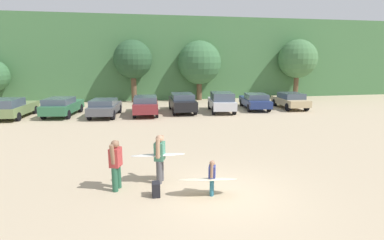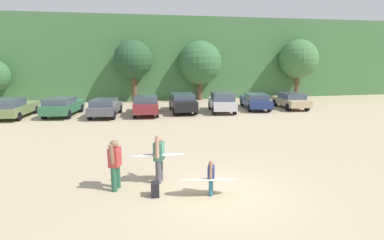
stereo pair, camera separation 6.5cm
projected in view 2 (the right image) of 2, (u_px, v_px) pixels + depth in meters
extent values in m
plane|color=tan|center=(224.00, 194.00, 9.51)|extent=(120.00, 120.00, 0.00)
cube|color=#427042|center=(156.00, 59.00, 36.03)|extent=(108.00, 12.00, 8.45)
cylinder|color=brown|center=(135.00, 89.00, 29.40)|extent=(0.52, 0.52, 2.59)
sphere|color=#284C2D|center=(133.00, 59.00, 28.82)|extent=(3.69, 3.69, 3.69)
cylinder|color=brown|center=(200.00, 91.00, 31.09)|extent=(0.54, 0.54, 1.95)
sphere|color=#38663D|center=(200.00, 63.00, 30.52)|extent=(4.40, 4.40, 4.40)
cylinder|color=brown|center=(297.00, 87.00, 32.42)|extent=(0.51, 0.51, 2.48)
sphere|color=#427042|center=(298.00, 59.00, 31.82)|extent=(4.05, 4.05, 4.05)
cube|color=#6B7F4C|center=(15.00, 109.00, 21.86)|extent=(2.28, 4.50, 0.63)
cube|color=#3F4C5B|center=(7.00, 103.00, 20.71)|extent=(1.92, 2.28, 0.55)
cylinder|color=black|center=(13.00, 110.00, 23.25)|extent=(0.28, 0.63, 0.61)
cylinder|color=black|center=(36.00, 110.00, 23.40)|extent=(0.28, 0.63, 0.61)
cylinder|color=black|center=(18.00, 117.00, 20.61)|extent=(0.28, 0.63, 0.61)
cube|color=#2D6642|center=(63.00, 107.00, 22.56)|extent=(2.50, 4.50, 0.64)
cube|color=#3F4C5B|center=(60.00, 101.00, 21.84)|extent=(2.04, 2.44, 0.43)
cylinder|color=black|center=(60.00, 108.00, 23.96)|extent=(0.32, 0.68, 0.65)
cylinder|color=black|center=(81.00, 108.00, 24.03)|extent=(0.32, 0.68, 0.65)
cylinder|color=black|center=(44.00, 115.00, 21.21)|extent=(0.32, 0.68, 0.65)
cylinder|color=black|center=(68.00, 114.00, 21.28)|extent=(0.32, 0.68, 0.65)
cube|color=#4C4F54|center=(106.00, 108.00, 22.27)|extent=(2.34, 4.22, 0.56)
cube|color=#3F4C5B|center=(104.00, 102.00, 21.80)|extent=(1.94, 2.30, 0.43)
cylinder|color=black|center=(99.00, 109.00, 23.57)|extent=(0.31, 0.69, 0.67)
cylinder|color=black|center=(120.00, 109.00, 23.67)|extent=(0.31, 0.69, 0.67)
cylinder|color=black|center=(90.00, 115.00, 20.98)|extent=(0.31, 0.69, 0.67)
cylinder|color=black|center=(113.00, 115.00, 21.07)|extent=(0.31, 0.69, 0.67)
cube|color=maroon|center=(146.00, 105.00, 23.06)|extent=(2.05, 4.61, 0.69)
cube|color=#3F4C5B|center=(146.00, 99.00, 22.31)|extent=(1.77, 2.25, 0.43)
cylinder|color=black|center=(137.00, 107.00, 24.47)|extent=(0.26, 0.71, 0.70)
cylinder|color=black|center=(156.00, 107.00, 24.67)|extent=(0.26, 0.71, 0.70)
cylinder|color=black|center=(135.00, 113.00, 21.58)|extent=(0.26, 0.71, 0.70)
cylinder|color=black|center=(157.00, 113.00, 21.78)|extent=(0.26, 0.71, 0.70)
cube|color=black|center=(183.00, 103.00, 24.08)|extent=(1.91, 4.47, 0.73)
cube|color=#3F4C5B|center=(183.00, 96.00, 23.77)|extent=(1.71, 2.36, 0.45)
cylinder|color=black|center=(171.00, 105.00, 25.44)|extent=(0.24, 0.66, 0.65)
cylinder|color=black|center=(190.00, 105.00, 25.69)|extent=(0.24, 0.66, 0.65)
cylinder|color=black|center=(175.00, 111.00, 22.62)|extent=(0.24, 0.66, 0.65)
cylinder|color=black|center=(196.00, 111.00, 22.87)|extent=(0.24, 0.66, 0.65)
cube|color=silver|center=(222.00, 104.00, 24.11)|extent=(2.27, 4.10, 0.65)
cube|color=#3F4C5B|center=(223.00, 96.00, 23.68)|extent=(1.90, 2.36, 0.61)
cylinder|color=black|center=(210.00, 105.00, 25.39)|extent=(0.31, 0.71, 0.68)
cylinder|color=black|center=(229.00, 105.00, 25.48)|extent=(0.31, 0.71, 0.68)
cylinder|color=black|center=(214.00, 110.00, 22.87)|extent=(0.31, 0.71, 0.68)
cylinder|color=black|center=(235.00, 110.00, 22.96)|extent=(0.31, 0.71, 0.68)
cube|color=navy|center=(255.00, 102.00, 25.55)|extent=(2.44, 4.74, 0.57)
cube|color=#3F4C5B|center=(257.00, 97.00, 24.97)|extent=(1.93, 2.26, 0.46)
cylinder|color=black|center=(242.00, 103.00, 27.04)|extent=(0.31, 0.67, 0.64)
cylinder|color=black|center=(260.00, 103.00, 27.10)|extent=(0.31, 0.67, 0.64)
cylinder|color=black|center=(250.00, 108.00, 24.12)|extent=(0.31, 0.67, 0.64)
cylinder|color=black|center=(269.00, 108.00, 24.18)|extent=(0.31, 0.67, 0.64)
cube|color=tan|center=(291.00, 101.00, 25.77)|extent=(2.03, 4.09, 0.55)
cube|color=#3F4C5B|center=(292.00, 96.00, 25.53)|extent=(1.78, 2.16, 0.47)
cylinder|color=black|center=(275.00, 103.00, 27.00)|extent=(0.26, 0.67, 0.66)
cylinder|color=black|center=(292.00, 102.00, 27.22)|extent=(0.26, 0.67, 0.66)
cylinder|color=black|center=(288.00, 107.00, 24.44)|extent=(0.26, 0.67, 0.66)
cylinder|color=black|center=(307.00, 107.00, 24.66)|extent=(0.26, 0.67, 0.66)
cylinder|color=#4C4C51|center=(158.00, 172.00, 10.23)|extent=(0.19, 0.19, 0.81)
cylinder|color=#4C4C51|center=(160.00, 169.00, 10.50)|extent=(0.19, 0.19, 0.81)
cube|color=#3F7F66|center=(159.00, 151.00, 10.22)|extent=(0.43, 0.49, 0.62)
sphere|color=tan|center=(159.00, 139.00, 10.14)|extent=(0.26, 0.26, 0.26)
cylinder|color=tan|center=(157.00, 149.00, 9.97)|extent=(0.19, 0.22, 0.66)
cylinder|color=tan|center=(160.00, 145.00, 10.41)|extent=(0.25, 0.40, 0.65)
cylinder|color=teal|center=(211.00, 188.00, 9.33)|extent=(0.13, 0.13, 0.54)
cylinder|color=teal|center=(211.00, 185.00, 9.51)|extent=(0.13, 0.13, 0.54)
cube|color=#333D8C|center=(211.00, 172.00, 9.32)|extent=(0.28, 0.33, 0.41)
sphere|color=#8C664C|center=(211.00, 163.00, 9.27)|extent=(0.17, 0.17, 0.17)
cylinder|color=#8C664C|center=(211.00, 171.00, 9.16)|extent=(0.16, 0.24, 0.44)
cylinder|color=#8C664C|center=(212.00, 167.00, 9.45)|extent=(0.13, 0.16, 0.44)
cylinder|color=#26593F|center=(114.00, 179.00, 9.63)|extent=(0.19, 0.19, 0.80)
cylinder|color=#26593F|center=(117.00, 176.00, 9.91)|extent=(0.19, 0.19, 0.80)
cube|color=#B23838|center=(115.00, 157.00, 9.63)|extent=(0.42, 0.49, 0.61)
sphere|color=#8C664C|center=(114.00, 144.00, 9.54)|extent=(0.26, 0.26, 0.26)
cylinder|color=#8C664C|center=(112.00, 154.00, 9.38)|extent=(0.21, 0.27, 0.66)
cylinder|color=#8C664C|center=(117.00, 150.00, 9.82)|extent=(0.22, 0.30, 0.66)
ellipsoid|color=white|center=(157.00, 155.00, 10.27)|extent=(1.91, 0.63, 0.15)
ellipsoid|color=beige|center=(207.00, 179.00, 9.30)|extent=(1.90, 0.79, 0.20)
cube|color=black|center=(155.00, 189.00, 9.32)|extent=(0.24, 0.34, 0.45)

